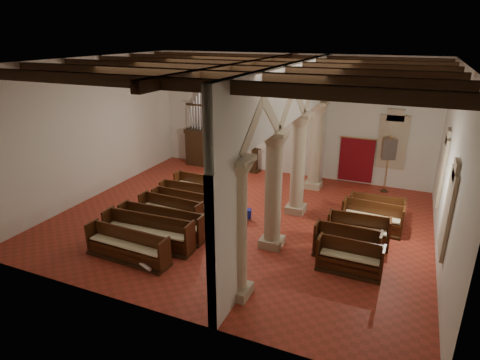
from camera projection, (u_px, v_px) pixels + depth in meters
name	position (u px, v px, depth m)	size (l,w,h in m)	color
floor	(241.00, 219.00, 15.84)	(14.00, 14.00, 0.00)	#9E3122
ceiling	(241.00, 61.00, 13.74)	(14.00, 14.00, 0.00)	black
wall_back	(288.00, 116.00, 19.95)	(14.00, 0.02, 6.00)	silver
wall_front	(143.00, 207.00, 9.63)	(14.00, 0.02, 6.00)	silver
wall_left	(93.00, 129.00, 17.38)	(0.02, 12.00, 6.00)	silver
wall_right	(452.00, 170.00, 12.19)	(0.02, 12.00, 6.00)	silver
ceiling_beams	(241.00, 67.00, 13.80)	(13.80, 11.80, 0.30)	#311F0F
arcade	(289.00, 136.00, 13.92)	(0.90, 11.90, 6.00)	tan
window_right_a	(449.00, 213.00, 11.19)	(0.03, 1.00, 2.20)	#306D55
window_right_b	(443.00, 170.00, 14.63)	(0.03, 1.00, 2.20)	#306D55
window_back	(392.00, 142.00, 18.36)	(1.00, 0.03, 2.20)	#306D55
pipe_organ	(205.00, 141.00, 21.76)	(2.10, 0.85, 4.40)	#311F0F
lectern	(255.00, 161.00, 20.93)	(0.66, 0.68, 1.43)	#332410
dossal_curtain	(356.00, 160.00, 19.23)	(1.80, 0.07, 2.17)	maroon
processional_banner	(386.00, 174.00, 18.29)	(0.58, 0.74, 2.65)	#311F0F
hymnal_box_a	(149.00, 247.00, 13.26)	(0.35, 0.28, 0.35)	#16389C
hymnal_box_b	(208.00, 229.00, 14.51)	(0.29, 0.23, 0.29)	navy
hymnal_box_c	(247.00, 214.00, 15.67)	(0.35, 0.29, 0.35)	#161697
tube_heater_a	(133.00, 255.00, 13.01)	(0.11, 0.11, 1.05)	silver
tube_heater_b	(140.00, 262.00, 12.57)	(0.11, 0.11, 1.15)	silver
nave_pew_0	(128.00, 250.00, 12.92)	(3.01, 0.81, 1.04)	#311F0F
nave_pew_1	(148.00, 237.00, 13.72)	(3.31, 0.90, 1.13)	#311F0F
nave_pew_2	(162.00, 227.00, 14.44)	(3.32, 0.80, 1.06)	#311F0F
nave_pew_3	(171.00, 215.00, 15.44)	(2.67, 0.82, 1.02)	#311F0F
nave_pew_4	(185.00, 208.00, 16.04)	(2.82, 0.70, 0.99)	#311F0F
nave_pew_5	(193.00, 199.00, 16.92)	(2.95, 0.82, 0.97)	#311F0F
nave_pew_6	(202.00, 190.00, 17.85)	(2.66, 0.78, 0.99)	#311F0F
aisle_pew_0	(349.00, 262.00, 12.25)	(1.97, 0.71, 1.04)	#311F0F
aisle_pew_1	(346.00, 248.00, 13.02)	(2.10, 0.75, 1.09)	#311F0F
aisle_pew_2	(358.00, 234.00, 13.89)	(2.11, 0.83, 1.08)	#311F0F
aisle_pew_3	(372.00, 222.00, 14.80)	(2.20, 0.85, 1.10)	#311F0F
aisle_pew_4	(376.00, 214.00, 15.37)	(2.03, 0.79, 1.11)	#311F0F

